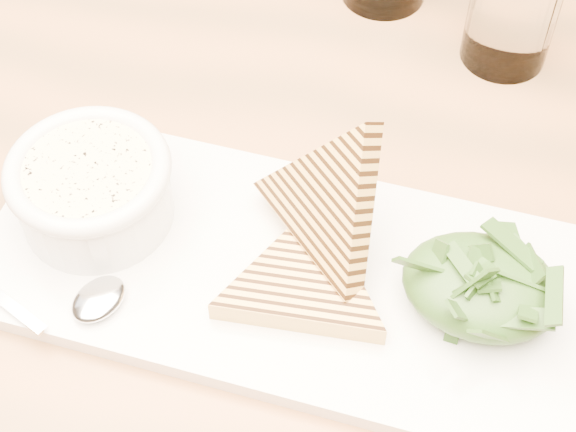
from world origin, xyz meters
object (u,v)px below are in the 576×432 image
(soup_bowl, at_px, (94,195))
(glass_far, at_px, (515,4))
(table_top, at_px, (373,248))
(platter, at_px, (280,272))

(soup_bowl, height_order, glass_far, glass_far)
(soup_bowl, distance_m, glass_far, 0.39)
(table_top, xyz_separation_m, soup_bowl, (-0.20, -0.05, 0.06))
(table_top, distance_m, platter, 0.09)
(platter, relative_size, soup_bowl, 3.86)
(platter, xyz_separation_m, glass_far, (0.12, 0.29, 0.05))
(table_top, xyz_separation_m, platter, (-0.06, -0.06, 0.03))
(glass_far, bearing_deg, platter, -113.35)
(platter, xyz_separation_m, soup_bowl, (-0.15, 0.01, 0.03))
(platter, distance_m, glass_far, 0.32)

